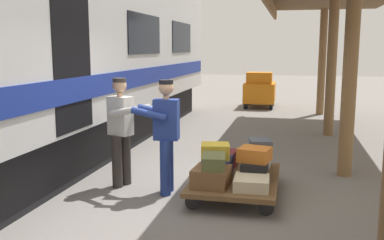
# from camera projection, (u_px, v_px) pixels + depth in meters

# --- Properties ---
(ground_plane) EXTENTS (60.00, 60.00, 0.00)m
(ground_plane) POSITION_uv_depth(u_px,v_px,m) (209.00, 202.00, 6.20)
(ground_plane) COLOR slate
(luggage_cart) EXTENTS (1.23, 1.85, 0.27)m
(luggage_cart) POSITION_uv_depth(u_px,v_px,m) (236.00, 179.00, 6.48)
(luggage_cart) COLOR brown
(luggage_cart) RESTS_ON ground_plane
(suitcase_brown_leather) EXTENTS (0.51, 0.55, 0.26)m
(suitcase_brown_leather) POSITION_uv_depth(u_px,v_px,m) (211.00, 177.00, 6.03)
(suitcase_brown_leather) COLOR brown
(suitcase_brown_leather) RESTS_ON luggage_cart
(suitcase_gray_aluminum) EXTENTS (0.39, 0.51, 0.30)m
(suitcase_gray_aluminum) POSITION_uv_depth(u_px,v_px,m) (258.00, 159.00, 6.88)
(suitcase_gray_aluminum) COLOR #9EA0A5
(suitcase_gray_aluminum) RESTS_ON luggage_cart
(suitcase_black_hardshell) EXTENTS (0.37, 0.63, 0.26)m
(suitcase_black_hardshell) POSITION_uv_depth(u_px,v_px,m) (255.00, 169.00, 6.39)
(suitcase_black_hardshell) COLOR black
(suitcase_black_hardshell) RESTS_ON luggage_cart
(suitcase_navy_fabric) EXTENTS (0.42, 0.57, 0.26)m
(suitcase_navy_fabric) POSITION_uv_depth(u_px,v_px,m) (218.00, 167.00, 6.52)
(suitcase_navy_fabric) COLOR navy
(suitcase_navy_fabric) RESTS_ON luggage_cart
(suitcase_cream_canvas) EXTENTS (0.49, 0.53, 0.16)m
(suitcase_cream_canvas) POSITION_uv_depth(u_px,v_px,m) (252.00, 183.00, 5.91)
(suitcase_cream_canvas) COLOR beige
(suitcase_cream_canvas) RESTS_ON luggage_cart
(suitcase_maroon_trunk) EXTENTS (0.45, 0.55, 0.25)m
(suitcase_maroon_trunk) POSITION_uv_depth(u_px,v_px,m) (223.00, 159.00, 7.01)
(suitcase_maroon_trunk) COLOR maroon
(suitcase_maroon_trunk) RESTS_ON luggage_cart
(suitcase_orange_carryall) EXTENTS (0.50, 0.47, 0.20)m
(suitcase_orange_carryall) POSITION_uv_depth(u_px,v_px,m) (255.00, 154.00, 6.33)
(suitcase_orange_carryall) COLOR #CC6B23
(suitcase_orange_carryall) RESTS_ON suitcase_black_hardshell
(suitcase_yellow_case) EXTENTS (0.48, 0.43, 0.22)m
(suitcase_yellow_case) POSITION_uv_depth(u_px,v_px,m) (215.00, 151.00, 6.50)
(suitcase_yellow_case) COLOR gold
(suitcase_yellow_case) RESTS_ON suitcase_navy_fabric
(suitcase_olive_duffel) EXTENTS (0.38, 0.53, 0.18)m
(suitcase_olive_duffel) POSITION_uv_depth(u_px,v_px,m) (214.00, 161.00, 5.99)
(suitcase_olive_duffel) COLOR brown
(suitcase_olive_duffel) RESTS_ON suitcase_brown_leather
(suitcase_slate_roller) EXTENTS (0.40, 0.46, 0.18)m
(suitcase_slate_roller) POSITION_uv_depth(u_px,v_px,m) (260.00, 145.00, 6.84)
(suitcase_slate_roller) COLOR #4C515B
(suitcase_slate_roller) RESTS_ON suitcase_gray_aluminum
(porter_in_overalls) EXTENTS (0.68, 0.45, 1.70)m
(porter_in_overalls) POSITION_uv_depth(u_px,v_px,m) (165.00, 132.00, 6.44)
(porter_in_overalls) COLOR navy
(porter_in_overalls) RESTS_ON ground_plane
(porter_by_door) EXTENTS (0.74, 0.58, 1.70)m
(porter_by_door) POSITION_uv_depth(u_px,v_px,m) (122.00, 128.00, 6.78)
(porter_by_door) COLOR #332D28
(porter_by_door) RESTS_ON ground_plane
(baggage_tug) EXTENTS (1.12, 1.71, 1.30)m
(baggage_tug) POSITION_uv_depth(u_px,v_px,m) (260.00, 90.00, 16.05)
(baggage_tug) COLOR orange
(baggage_tug) RESTS_ON ground_plane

